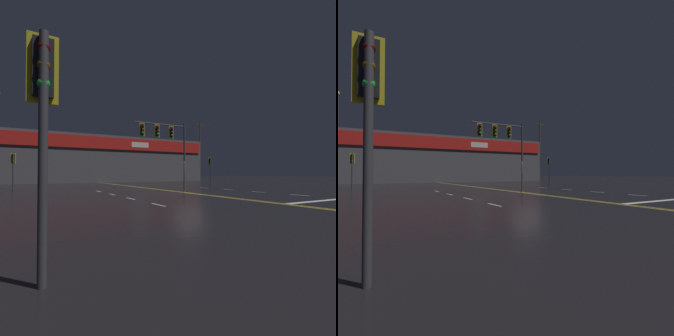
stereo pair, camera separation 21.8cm
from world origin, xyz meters
TOP-DOWN VIEW (x-y plane):
  - ground_plane at (0.00, 0.00)m, footprint 200.00×200.00m
  - road_markings at (1.20, -1.77)m, footprint 16.60×60.00m
  - traffic_signal_median at (-1.68, 1.06)m, footprint 4.48×0.36m
  - traffic_signal_corner_southwest at (-11.26, -12.66)m, footprint 0.42×0.36m
  - traffic_signal_corner_northeast at (12.37, 12.78)m, footprint 0.42×0.36m
  - traffic_signal_corner_northwest at (-11.91, 12.18)m, footprint 0.42×0.36m
  - building_backdrop at (0.00, 30.73)m, footprint 40.84×10.23m
  - utility_pole_row at (3.00, 26.21)m, footprint 43.53×0.26m

SIDE VIEW (x-z plane):
  - ground_plane at x=0.00m, z-range 0.00..0.00m
  - road_markings at x=1.20m, z-range 0.00..0.01m
  - traffic_signal_corner_northwest at x=-11.91m, z-range 0.81..4.25m
  - traffic_signal_corner_southwest at x=-11.26m, z-range 0.83..4.36m
  - traffic_signal_corner_northeast at x=12.37m, z-range 0.89..4.66m
  - building_backdrop at x=0.00m, z-range 0.01..7.90m
  - traffic_signal_median at x=-1.68m, z-range 1.59..7.16m
  - utility_pole_row at x=3.00m, z-range -0.46..11.67m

